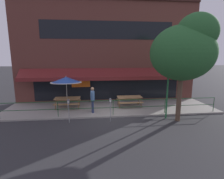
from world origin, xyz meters
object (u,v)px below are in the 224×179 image
at_px(picnic_table_left, 68,100).
at_px(picnic_table_centre, 129,99).
at_px(parking_meter_far, 110,103).
at_px(street_sign_pole, 168,87).
at_px(parking_meter_near, 68,104).
at_px(street_tree_curbside, 185,49).
at_px(patio_umbrella_left, 66,80).
at_px(pedestrian_walking, 93,98).

distance_m(picnic_table_left, picnic_table_centre, 4.52).
xyz_separation_m(parking_meter_far, street_sign_pole, (3.49, 0.18, 0.82)).
height_order(picnic_table_left, parking_meter_far, parking_meter_far).
bearing_deg(picnic_table_centre, picnic_table_left, 178.89).
xyz_separation_m(picnic_table_centre, street_sign_pole, (1.80, -2.46, 1.26)).
xyz_separation_m(picnic_table_left, street_sign_pole, (6.32, -2.55, 1.26)).
distance_m(picnic_table_centre, street_sign_pole, 3.30).
bearing_deg(parking_meter_far, parking_meter_near, 178.49).
distance_m(picnic_table_left, parking_meter_far, 3.95).
bearing_deg(parking_meter_near, street_sign_pole, 1.10).
xyz_separation_m(picnic_table_centre, parking_meter_near, (-4.08, -2.57, 0.44)).
bearing_deg(street_tree_curbside, picnic_table_centre, 129.42).
relative_size(picnic_table_left, street_tree_curbside, 0.30).
height_order(picnic_table_left, street_sign_pole, street_sign_pole).
xyz_separation_m(parking_meter_far, street_tree_curbside, (4.14, -0.34, 3.02)).
bearing_deg(picnic_table_centre, patio_umbrella_left, -178.61).
height_order(patio_umbrella_left, parking_meter_far, patio_umbrella_left).
xyz_separation_m(picnic_table_left, parking_meter_near, (0.44, -2.66, 0.44)).
bearing_deg(parking_meter_near, street_tree_curbside, -3.55).
bearing_deg(picnic_table_left, street_tree_curbside, -23.75).
height_order(parking_meter_far, street_tree_curbside, street_tree_curbside).
distance_m(patio_umbrella_left, parking_meter_far, 3.93).
relative_size(pedestrian_walking, street_tree_curbside, 0.28).
height_order(pedestrian_walking, street_tree_curbside, street_tree_curbside).
xyz_separation_m(picnic_table_centre, patio_umbrella_left, (-4.52, -0.11, 1.47)).
distance_m(pedestrian_walking, street_sign_pole, 4.81).
bearing_deg(street_sign_pole, picnic_table_left, 158.04).
xyz_separation_m(parking_meter_near, street_sign_pole, (5.88, 0.11, 0.82)).
distance_m(patio_umbrella_left, street_tree_curbside, 7.80).
distance_m(picnic_table_centre, parking_meter_far, 3.16).
xyz_separation_m(picnic_table_left, picnic_table_centre, (4.52, -0.09, 0.00)).
bearing_deg(patio_umbrella_left, street_tree_curbside, -22.38).
bearing_deg(street_tree_curbside, pedestrian_walking, 160.13).
bearing_deg(parking_meter_near, picnic_table_left, 99.40).
bearing_deg(street_tree_curbside, parking_meter_near, 176.45).
xyz_separation_m(picnic_table_centre, street_tree_curbside, (2.45, -2.98, 3.47)).
bearing_deg(patio_umbrella_left, parking_meter_near, -79.87).
distance_m(picnic_table_centre, pedestrian_walking, 2.96).
bearing_deg(patio_umbrella_left, picnic_table_centre, 1.39).
bearing_deg(street_tree_curbside, street_sign_pole, 141.33).
bearing_deg(picnic_table_centre, pedestrian_walking, -157.77).
distance_m(picnic_table_left, pedestrian_walking, 2.19).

